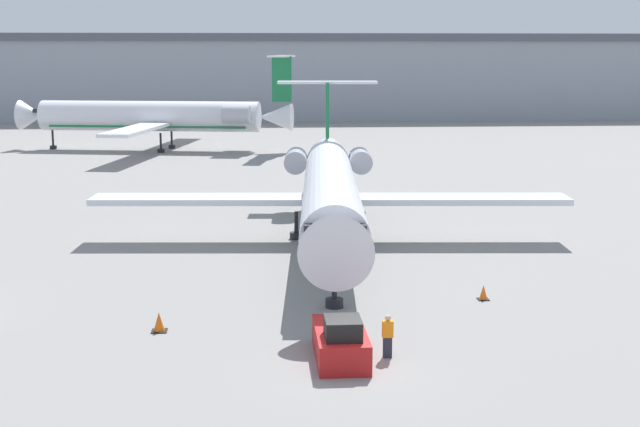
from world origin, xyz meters
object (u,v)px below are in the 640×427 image
traffic_cone_right (483,293)px  airplane_parked_far_left (158,116)px  airplane_main (330,189)px  pushback_tug (341,342)px  traffic_cone_left (159,322)px  worker_near_tug (388,335)px

traffic_cone_right → airplane_parked_far_left: bearing=108.4°
airplane_main → pushback_tug: (-1.29, -20.17, -2.54)m
traffic_cone_right → traffic_cone_left: bearing=-165.6°
traffic_cone_right → airplane_parked_far_left: (-21.28, 63.80, 3.57)m
airplane_main → airplane_parked_far_left: 53.31m
traffic_cone_left → airplane_parked_far_left: bearing=96.0°
traffic_cone_left → traffic_cone_right: 14.68m
worker_near_tug → pushback_tug: bearing=-179.2°
worker_near_tug → airplane_parked_far_left: airplane_parked_far_left is taller
pushback_tug → worker_near_tug: (1.74, 0.03, 0.18)m
airplane_main → traffic_cone_left: airplane_main is taller
worker_near_tug → traffic_cone_right: worker_near_tug is taller
airplane_parked_far_left → traffic_cone_left: bearing=-84.0°
worker_near_tug → airplane_parked_far_left: bearing=102.5°
traffic_cone_left → airplane_parked_far_left: (-7.07, 67.45, 3.51)m
airplane_main → worker_near_tug: (0.45, -20.14, -2.36)m
pushback_tug → worker_near_tug: bearing=0.8°
airplane_main → traffic_cone_left: size_ratio=41.39×
traffic_cone_right → worker_near_tug: bearing=-126.6°
airplane_parked_far_left → traffic_cone_right: bearing=-71.6°
traffic_cone_right → pushback_tug: bearing=-134.3°
airplane_main → traffic_cone_right: size_ratio=48.29×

